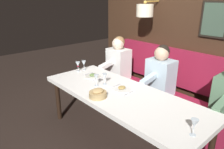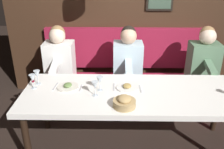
{
  "view_description": "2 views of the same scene",
  "coord_description": "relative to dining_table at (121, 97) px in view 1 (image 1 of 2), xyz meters",
  "views": [
    {
      "loc": [
        -1.76,
        -1.78,
        1.92
      ],
      "look_at": [
        0.05,
        0.23,
        0.92
      ],
      "focal_mm": 34.02,
      "sensor_mm": 36.0,
      "label": 1
    },
    {
      "loc": [
        -2.35,
        0.18,
        2.02
      ],
      "look_at": [
        0.05,
        0.23,
        0.92
      ],
      "focal_mm": 39.8,
      "sensor_mm": 36.0,
      "label": 2
    }
  ],
  "objects": [
    {
      "name": "banquette_bench",
      "position": [
        0.89,
        0.0,
        -0.45
      ],
      "size": [
        0.52,
        2.58,
        0.45
      ],
      "primitive_type": "cube",
      "color": "maroon",
      "rests_on": "ground_plane"
    },
    {
      "name": "wine_glass_2",
      "position": [
        -0.09,
        0.4,
        0.18
      ],
      "size": [
        0.07,
        0.07,
        0.16
      ],
      "color": "silver",
      "rests_on": "dining_table"
    },
    {
      "name": "place_setting_0",
      "position": [
        0.08,
        0.06,
        0.08
      ],
      "size": [
        0.24,
        0.31,
        0.05
      ],
      "color": "white",
      "rests_on": "dining_table"
    },
    {
      "name": "bread_bowl",
      "position": [
        -0.3,
        0.1,
        0.11
      ],
      "size": [
        0.22,
        0.22,
        0.12
      ],
      "color": "tan",
      "rests_on": "dining_table"
    },
    {
      "name": "place_setting_1",
      "position": [
        0.08,
        0.72,
        0.08
      ],
      "size": [
        0.24,
        0.31,
        0.05
      ],
      "color": "silver",
      "rests_on": "dining_table"
    },
    {
      "name": "wine_glass_3",
      "position": [
        0.06,
        1.09,
        0.18
      ],
      "size": [
        0.07,
        0.07,
        0.16
      ],
      "color": "silver",
      "rests_on": "dining_table"
    },
    {
      "name": "diner_middle",
      "position": [
        0.88,
        0.98,
        0.14
      ],
      "size": [
        0.6,
        0.4,
        0.79
      ],
      "color": "white",
      "rests_on": "banquette_bench"
    },
    {
      "name": "dining_table",
      "position": [
        0.0,
        0.0,
        0.0
      ],
      "size": [
        0.9,
        2.38,
        0.74
      ],
      "color": "white",
      "rests_on": "ground_plane"
    },
    {
      "name": "ground_plane",
      "position": [
        0.0,
        0.0,
        -0.68
      ],
      "size": [
        12.0,
        12.0,
        0.0
      ],
      "primitive_type": "plane",
      "color": "black"
    },
    {
      "name": "wine_glass_0",
      "position": [
        0.03,
        0.36,
        0.18
      ],
      "size": [
        0.07,
        0.07,
        0.16
      ],
      "color": "silver",
      "rests_on": "dining_table"
    },
    {
      "name": "wine_glass_4",
      "position": [
        0.17,
        1.07,
        0.18
      ],
      "size": [
        0.07,
        0.07,
        0.16
      ],
      "color": "silver",
      "rests_on": "dining_table"
    },
    {
      "name": "wine_glass_1",
      "position": [
        -0.14,
        -1.08,
        0.18
      ],
      "size": [
        0.07,
        0.07,
        0.16
      ],
      "color": "silver",
      "rests_on": "dining_table"
    },
    {
      "name": "diner_near",
      "position": [
        0.88,
        0.02,
        0.14
      ],
      "size": [
        0.6,
        0.4,
        0.79
      ],
      "color": "silver",
      "rests_on": "banquette_bench"
    },
    {
      "name": "back_wall_panel",
      "position": [
        1.46,
        0.0,
        0.69
      ],
      "size": [
        0.59,
        3.78,
        2.9
      ],
      "color": "#382316",
      "rests_on": "ground_plane"
    }
  ]
}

